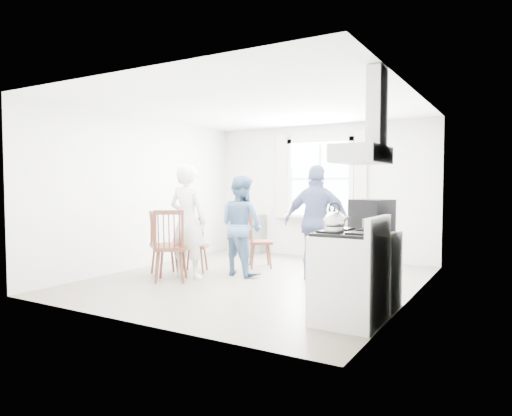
{
  "coord_description": "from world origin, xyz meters",
  "views": [
    {
      "loc": [
        3.44,
        -5.88,
        1.44
      ],
      "look_at": [
        -0.12,
        0.2,
        1.07
      ],
      "focal_mm": 32.0,
      "sensor_mm": 36.0,
      "label": 1
    }
  ],
  "objects_px": {
    "person_left": "(188,221)",
    "low_cabinet": "(375,269)",
    "stereo_stack": "(372,215)",
    "person_right": "(317,222)",
    "windsor_chair_a": "(193,238)",
    "windsor_chair_b": "(158,236)",
    "gas_stove": "(350,276)",
    "windsor_chair_c": "(170,238)",
    "person_mid": "(241,226)"
  },
  "relations": [
    {
      "from": "low_cabinet",
      "to": "person_right",
      "type": "distance_m",
      "value": 1.73
    },
    {
      "from": "person_left",
      "to": "low_cabinet",
      "type": "bearing_deg",
      "value": 172.61
    },
    {
      "from": "windsor_chair_a",
      "to": "windsor_chair_c",
      "type": "height_order",
      "value": "windsor_chair_c"
    },
    {
      "from": "gas_stove",
      "to": "windsor_chair_c",
      "type": "relative_size",
      "value": 1.04
    },
    {
      "from": "stereo_stack",
      "to": "low_cabinet",
      "type": "bearing_deg",
      "value": 10.19
    },
    {
      "from": "low_cabinet",
      "to": "windsor_chair_c",
      "type": "distance_m",
      "value": 2.99
    },
    {
      "from": "stereo_stack",
      "to": "windsor_chair_c",
      "type": "xyz_separation_m",
      "value": [
        -2.93,
        -0.15,
        -0.42
      ]
    },
    {
      "from": "stereo_stack",
      "to": "windsor_chair_a",
      "type": "height_order",
      "value": "stereo_stack"
    },
    {
      "from": "windsor_chair_a",
      "to": "windsor_chair_b",
      "type": "bearing_deg",
      "value": -129.82
    },
    {
      "from": "low_cabinet",
      "to": "person_left",
      "type": "height_order",
      "value": "person_left"
    },
    {
      "from": "stereo_stack",
      "to": "windsor_chair_a",
      "type": "distance_m",
      "value": 3.18
    },
    {
      "from": "stereo_stack",
      "to": "person_mid",
      "type": "bearing_deg",
      "value": 159.77
    },
    {
      "from": "low_cabinet",
      "to": "windsor_chair_c",
      "type": "height_order",
      "value": "windsor_chair_c"
    },
    {
      "from": "low_cabinet",
      "to": "windsor_chair_b",
      "type": "bearing_deg",
      "value": 177.52
    },
    {
      "from": "person_left",
      "to": "person_mid",
      "type": "height_order",
      "value": "person_left"
    },
    {
      "from": "gas_stove",
      "to": "stereo_stack",
      "type": "height_order",
      "value": "stereo_stack"
    },
    {
      "from": "windsor_chair_b",
      "to": "person_left",
      "type": "relative_size",
      "value": 0.59
    },
    {
      "from": "gas_stove",
      "to": "stereo_stack",
      "type": "distance_m",
      "value": 0.91
    },
    {
      "from": "windsor_chair_c",
      "to": "person_right",
      "type": "height_order",
      "value": "person_right"
    },
    {
      "from": "windsor_chair_a",
      "to": "person_mid",
      "type": "relative_size",
      "value": 0.59
    },
    {
      "from": "windsor_chair_a",
      "to": "person_mid",
      "type": "xyz_separation_m",
      "value": [
        0.75,
        0.26,
        0.22
      ]
    },
    {
      "from": "gas_stove",
      "to": "windsor_chair_b",
      "type": "bearing_deg",
      "value": 166.05
    },
    {
      "from": "windsor_chair_a",
      "to": "person_right",
      "type": "xyz_separation_m",
      "value": [
        1.91,
        0.57,
        0.31
      ]
    },
    {
      "from": "stereo_stack",
      "to": "person_mid",
      "type": "relative_size",
      "value": 0.32
    },
    {
      "from": "person_mid",
      "to": "gas_stove",
      "type": "bearing_deg",
      "value": 159.42
    },
    {
      "from": "windsor_chair_b",
      "to": "person_left",
      "type": "height_order",
      "value": "person_left"
    },
    {
      "from": "low_cabinet",
      "to": "person_right",
      "type": "height_order",
      "value": "person_right"
    },
    {
      "from": "windsor_chair_b",
      "to": "person_right",
      "type": "relative_size",
      "value": 0.59
    },
    {
      "from": "low_cabinet",
      "to": "windsor_chair_a",
      "type": "relative_size",
      "value": 0.98
    },
    {
      "from": "stereo_stack",
      "to": "windsor_chair_b",
      "type": "relative_size",
      "value": 0.5
    },
    {
      "from": "low_cabinet",
      "to": "windsor_chair_c",
      "type": "relative_size",
      "value": 0.83
    },
    {
      "from": "stereo_stack",
      "to": "person_left",
      "type": "xyz_separation_m",
      "value": [
        -2.91,
        0.25,
        -0.21
      ]
    },
    {
      "from": "person_right",
      "to": "windsor_chair_a",
      "type": "bearing_deg",
      "value": 8.05
    },
    {
      "from": "low_cabinet",
      "to": "person_right",
      "type": "xyz_separation_m",
      "value": [
        -1.22,
        1.16,
        0.42
      ]
    },
    {
      "from": "windsor_chair_b",
      "to": "person_right",
      "type": "xyz_separation_m",
      "value": [
        2.28,
        1.01,
        0.24
      ]
    },
    {
      "from": "windsor_chair_a",
      "to": "windsor_chair_b",
      "type": "height_order",
      "value": "windsor_chair_b"
    },
    {
      "from": "person_mid",
      "to": "person_left",
      "type": "bearing_deg",
      "value": 59.85
    },
    {
      "from": "windsor_chair_c",
      "to": "person_left",
      "type": "distance_m",
      "value": 0.45
    },
    {
      "from": "windsor_chair_a",
      "to": "windsor_chair_b",
      "type": "relative_size",
      "value": 0.9
    },
    {
      "from": "person_left",
      "to": "person_right",
      "type": "relative_size",
      "value": 1.0
    },
    {
      "from": "gas_stove",
      "to": "person_right",
      "type": "bearing_deg",
      "value": 121.63
    },
    {
      "from": "windsor_chair_a",
      "to": "stereo_stack",
      "type": "bearing_deg",
      "value": -11.01
    },
    {
      "from": "windsor_chair_b",
      "to": "person_mid",
      "type": "height_order",
      "value": "person_mid"
    },
    {
      "from": "windsor_chair_a",
      "to": "person_right",
      "type": "distance_m",
      "value": 2.02
    },
    {
      "from": "gas_stove",
      "to": "person_right",
      "type": "relative_size",
      "value": 0.65
    },
    {
      "from": "windsor_chair_b",
      "to": "low_cabinet",
      "type": "bearing_deg",
      "value": -2.48
    },
    {
      "from": "windsor_chair_b",
      "to": "person_left",
      "type": "xyz_separation_m",
      "value": [
        0.54,
        0.09,
        0.25
      ]
    },
    {
      "from": "windsor_chair_c",
      "to": "person_right",
      "type": "bearing_deg",
      "value": 36.95
    },
    {
      "from": "person_left",
      "to": "person_mid",
      "type": "bearing_deg",
      "value": -136.29
    },
    {
      "from": "person_left",
      "to": "stereo_stack",
      "type": "bearing_deg",
      "value": 172.37
    }
  ]
}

